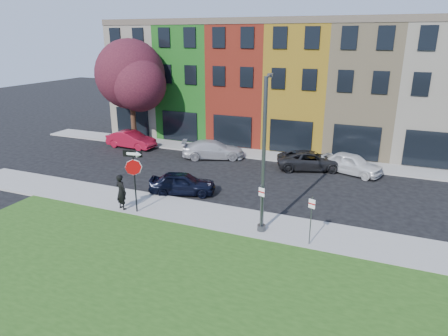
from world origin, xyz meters
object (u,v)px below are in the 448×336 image
at_px(stop_sign, 134,169).
at_px(sedan_near, 182,183).
at_px(street_lamp, 264,156).
at_px(man, 121,192).

xyz_separation_m(stop_sign, sedan_near, (0.93, 3.50, -1.88)).
distance_m(sedan_near, street_lamp, 7.26).
relative_size(sedan_near, street_lamp, 0.58).
height_order(stop_sign, man, stop_sign).
bearing_deg(stop_sign, street_lamp, -5.27).
relative_size(stop_sign, sedan_near, 0.80).
height_order(sedan_near, street_lamp, street_lamp).
bearing_deg(stop_sign, man, 167.92).
relative_size(stop_sign, man, 1.72).
bearing_deg(stop_sign, sedan_near, 64.28).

